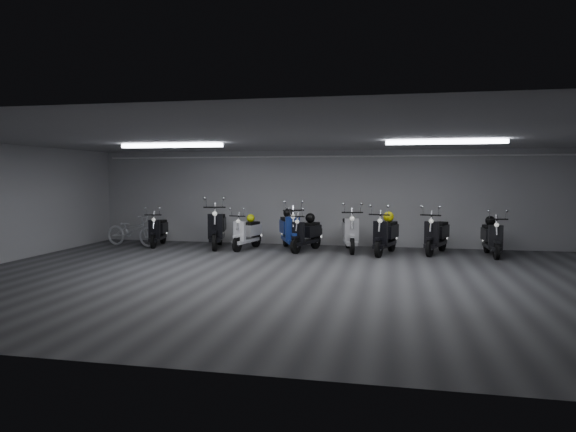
% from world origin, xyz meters
% --- Properties ---
extents(floor, '(14.00, 10.00, 0.01)m').
position_xyz_m(floor, '(0.00, 0.00, -0.01)').
color(floor, '#38383B').
rests_on(floor, ground).
extents(ceiling, '(14.00, 10.00, 0.01)m').
position_xyz_m(ceiling, '(0.00, 0.00, 2.80)').
color(ceiling, gray).
rests_on(ceiling, ground).
extents(back_wall, '(14.00, 0.01, 2.80)m').
position_xyz_m(back_wall, '(0.00, 5.00, 1.40)').
color(back_wall, '#A0A0A2').
rests_on(back_wall, ground).
extents(front_wall, '(14.00, 0.01, 2.80)m').
position_xyz_m(front_wall, '(0.00, -5.00, 1.40)').
color(front_wall, '#A0A0A2').
rests_on(front_wall, ground).
extents(fluor_strip_left, '(2.40, 0.18, 0.08)m').
position_xyz_m(fluor_strip_left, '(-3.00, 1.00, 2.74)').
color(fluor_strip_left, white).
rests_on(fluor_strip_left, ceiling).
extents(fluor_strip_right, '(2.40, 0.18, 0.08)m').
position_xyz_m(fluor_strip_right, '(3.00, 1.00, 2.74)').
color(fluor_strip_right, white).
rests_on(fluor_strip_right, ceiling).
extents(conduit, '(13.60, 0.05, 0.05)m').
position_xyz_m(conduit, '(0.00, 4.92, 2.62)').
color(conduit, white).
rests_on(conduit, back_wall).
extents(scooter_0, '(0.82, 1.66, 1.19)m').
position_xyz_m(scooter_0, '(-4.74, 3.81, 0.59)').
color(scooter_0, black).
rests_on(scooter_0, floor).
extents(scooter_1, '(1.11, 2.10, 1.49)m').
position_xyz_m(scooter_1, '(-2.92, 3.80, 0.75)').
color(scooter_1, black).
rests_on(scooter_1, floor).
extents(scooter_2, '(0.89, 1.71, 1.21)m').
position_xyz_m(scooter_2, '(-2.00, 3.66, 0.61)').
color(scooter_2, white).
rests_on(scooter_2, floor).
extents(scooter_4, '(1.28, 2.00, 1.41)m').
position_xyz_m(scooter_4, '(-0.83, 3.86, 0.71)').
color(scooter_4, navy).
rests_on(scooter_4, floor).
extents(scooter_5, '(1.08, 1.74, 1.23)m').
position_xyz_m(scooter_5, '(-0.33, 3.67, 0.62)').
color(scooter_5, black).
rests_on(scooter_5, floor).
extents(scooter_6, '(0.92, 1.92, 1.37)m').
position_xyz_m(scooter_6, '(0.84, 3.88, 0.69)').
color(scooter_6, '#B3B2B6').
rests_on(scooter_6, floor).
extents(scooter_7, '(1.06, 1.90, 1.35)m').
position_xyz_m(scooter_7, '(1.80, 3.50, 0.67)').
color(scooter_7, black).
rests_on(scooter_7, floor).
extents(scooter_8, '(1.17, 1.87, 1.32)m').
position_xyz_m(scooter_8, '(3.11, 3.86, 0.66)').
color(scooter_8, black).
rests_on(scooter_8, floor).
extents(scooter_9, '(0.60, 1.68, 1.24)m').
position_xyz_m(scooter_9, '(4.45, 3.73, 0.62)').
color(scooter_9, black).
rests_on(scooter_9, floor).
extents(bicycle, '(1.82, 0.91, 1.12)m').
position_xyz_m(bicycle, '(-5.50, 3.67, 0.56)').
color(bicycle, silver).
rests_on(bicycle, floor).
extents(helmet_0, '(0.28, 0.28, 0.28)m').
position_xyz_m(helmet_0, '(1.87, 3.74, 0.97)').
color(helmet_0, yellow).
rests_on(helmet_0, scooter_7).
extents(helmet_1, '(0.27, 0.27, 0.27)m').
position_xyz_m(helmet_1, '(-0.92, 4.11, 1.01)').
color(helmet_1, black).
rests_on(helmet_1, scooter_4).
extents(helmet_2, '(0.25, 0.25, 0.25)m').
position_xyz_m(helmet_2, '(4.45, 3.96, 0.89)').
color(helmet_2, black).
rests_on(helmet_2, scooter_9).
extents(helmet_3, '(0.27, 0.27, 0.27)m').
position_xyz_m(helmet_3, '(-0.25, 3.88, 0.90)').
color(helmet_3, black).
rests_on(helmet_3, scooter_5).
extents(helmet_4, '(0.23, 0.23, 0.23)m').
position_xyz_m(helmet_4, '(-1.95, 3.88, 0.86)').
color(helmet_4, '#DCEC0D').
rests_on(helmet_4, scooter_2).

